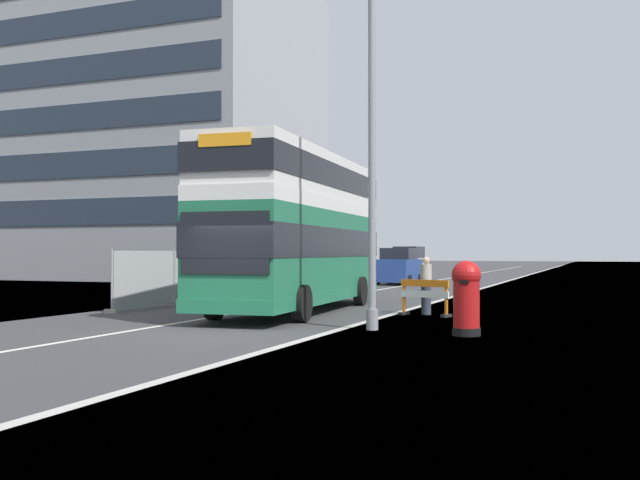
% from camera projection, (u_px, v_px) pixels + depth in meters
% --- Properties ---
extents(ground, '(140.00, 280.00, 0.10)m').
position_uv_depth(ground, '(240.00, 337.00, 16.35)').
color(ground, '#38383A').
extents(double_decker_bus, '(3.42, 11.30, 4.90)m').
position_uv_depth(double_decker_bus, '(298.00, 228.00, 22.98)').
color(double_decker_bus, '#1E6B47').
rests_on(double_decker_bus, ground).
extents(lamppost_foreground, '(0.29, 0.70, 8.41)m').
position_uv_depth(lamppost_foreground, '(372.00, 164.00, 17.51)').
color(lamppost_foreground, gray).
rests_on(lamppost_foreground, ground).
extents(red_pillar_postbox, '(0.65, 0.65, 1.67)m').
position_uv_depth(red_pillar_postbox, '(466.00, 294.00, 16.29)').
color(red_pillar_postbox, black).
rests_on(red_pillar_postbox, ground).
extents(roadworks_barrier, '(1.60, 0.85, 1.05)m').
position_uv_depth(roadworks_barrier, '(425.00, 294.00, 21.31)').
color(roadworks_barrier, orange).
rests_on(roadworks_barrier, ground).
extents(construction_site_fence, '(0.44, 27.40, 1.95)m').
position_uv_depth(construction_site_fence, '(292.00, 271.00, 34.90)').
color(construction_site_fence, '#A8AAAD').
rests_on(construction_site_fence, ground).
extents(car_oncoming_near, '(2.03, 3.85, 2.10)m').
position_uv_depth(car_oncoming_near, '(399.00, 267.00, 42.03)').
color(car_oncoming_near, navy).
rests_on(car_oncoming_near, ground).
extents(car_receding_mid, '(1.91, 4.30, 2.22)m').
position_uv_depth(car_receding_mid, '(409.00, 265.00, 48.12)').
color(car_receding_mid, silver).
rests_on(car_receding_mid, ground).
extents(bare_tree_far_verge_near, '(2.81, 2.27, 4.58)m').
position_uv_depth(bare_tree_far_verge_near, '(318.00, 245.00, 50.85)').
color(bare_tree_far_verge_near, '#4C3D2D').
rests_on(bare_tree_far_verge_near, ground).
extents(bare_tree_far_verge_mid, '(2.53, 3.41, 4.11)m').
position_uv_depth(bare_tree_far_verge_mid, '(302.00, 248.00, 56.22)').
color(bare_tree_far_verge_mid, '#4C3D2D').
rests_on(bare_tree_far_verge_mid, ground).
extents(pedestrian_at_kerb, '(0.34, 0.34, 1.71)m').
position_uv_depth(pedestrian_at_kerb, '(426.00, 286.00, 21.77)').
color(pedestrian_at_kerb, '#2D3342').
rests_on(pedestrian_at_kerb, ground).
extents(backdrop_office_block, '(25.10, 15.71, 21.16)m').
position_uv_depth(backdrop_office_block, '(133.00, 134.00, 54.19)').
color(backdrop_office_block, gray).
rests_on(backdrop_office_block, ground).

